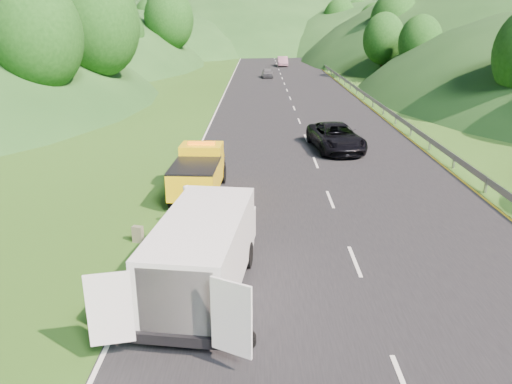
{
  "coord_description": "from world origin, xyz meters",
  "views": [
    {
      "loc": [
        -0.19,
        -16.85,
        7.6
      ],
      "look_at": [
        -0.29,
        1.28,
        1.3
      ],
      "focal_mm": 35.0,
      "sensor_mm": 36.0,
      "label": 1
    }
  ],
  "objects_px": {
    "tow_truck": "(199,171)",
    "worker": "(201,315)",
    "passing_suv": "(335,150)",
    "child": "(189,236)",
    "spare_tire": "(243,344)",
    "suitcase": "(138,234)",
    "woman": "(189,228)",
    "white_van": "(204,250)"
  },
  "relations": [
    {
      "from": "white_van",
      "to": "suitcase",
      "type": "distance_m",
      "value": 4.59
    },
    {
      "from": "passing_suv",
      "to": "child",
      "type": "bearing_deg",
      "value": -126.72
    },
    {
      "from": "worker",
      "to": "suitcase",
      "type": "distance_m",
      "value": 5.43
    },
    {
      "from": "tow_truck",
      "to": "worker",
      "type": "xyz_separation_m",
      "value": [
        1.13,
        -9.85,
        -1.09
      ]
    },
    {
      "from": "spare_tire",
      "to": "suitcase",
      "type": "bearing_deg",
      "value": 123.62
    },
    {
      "from": "child",
      "to": "passing_suv",
      "type": "height_order",
      "value": "passing_suv"
    },
    {
      "from": "suitcase",
      "to": "spare_tire",
      "type": "xyz_separation_m",
      "value": [
        3.95,
        -5.94,
        -0.3
      ]
    },
    {
      "from": "child",
      "to": "spare_tire",
      "type": "bearing_deg",
      "value": -37.69
    },
    {
      "from": "woman",
      "to": "suitcase",
      "type": "xyz_separation_m",
      "value": [
        -1.67,
        -1.29,
        0.3
      ]
    },
    {
      "from": "suitcase",
      "to": "white_van",
      "type": "bearing_deg",
      "value": -51.46
    },
    {
      "from": "white_van",
      "to": "woman",
      "type": "relative_size",
      "value": 4.12
    },
    {
      "from": "white_van",
      "to": "worker",
      "type": "distance_m",
      "value": 1.8
    },
    {
      "from": "white_van",
      "to": "passing_suv",
      "type": "relative_size",
      "value": 1.25
    },
    {
      "from": "child",
      "to": "worker",
      "type": "xyz_separation_m",
      "value": [
        1.02,
        -5.19,
        0.0
      ]
    },
    {
      "from": "tow_truck",
      "to": "spare_tire",
      "type": "distance_m",
      "value": 11.42
    },
    {
      "from": "tow_truck",
      "to": "white_van",
      "type": "xyz_separation_m",
      "value": [
        1.15,
        -8.68,
        0.27
      ]
    },
    {
      "from": "child",
      "to": "passing_suv",
      "type": "relative_size",
      "value": 0.16
    },
    {
      "from": "child",
      "to": "suitcase",
      "type": "distance_m",
      "value": 1.85
    },
    {
      "from": "white_van",
      "to": "child",
      "type": "bearing_deg",
      "value": 111.52
    },
    {
      "from": "worker",
      "to": "spare_tire",
      "type": "bearing_deg",
      "value": -41.16
    },
    {
      "from": "tow_truck",
      "to": "child",
      "type": "relative_size",
      "value": 5.69
    },
    {
      "from": "spare_tire",
      "to": "woman",
      "type": "bearing_deg",
      "value": 107.51
    },
    {
      "from": "worker",
      "to": "spare_tire",
      "type": "relative_size",
      "value": 2.36
    },
    {
      "from": "spare_tire",
      "to": "passing_suv",
      "type": "distance_m",
      "value": 20.03
    },
    {
      "from": "tow_truck",
      "to": "worker",
      "type": "bearing_deg",
      "value": -80.94
    },
    {
      "from": "child",
      "to": "suitcase",
      "type": "relative_size",
      "value": 1.52
    },
    {
      "from": "worker",
      "to": "woman",
      "type": "bearing_deg",
      "value": 106.26
    },
    {
      "from": "worker",
      "to": "spare_tire",
      "type": "height_order",
      "value": "worker"
    },
    {
      "from": "woman",
      "to": "worker",
      "type": "bearing_deg",
      "value": 163.85
    },
    {
      "from": "spare_tire",
      "to": "passing_suv",
      "type": "bearing_deg",
      "value": 75.29
    },
    {
      "from": "woman",
      "to": "spare_tire",
      "type": "height_order",
      "value": "woman"
    },
    {
      "from": "tow_truck",
      "to": "woman",
      "type": "bearing_deg",
      "value": -86.94
    },
    {
      "from": "suitcase",
      "to": "passing_suv",
      "type": "height_order",
      "value": "passing_suv"
    },
    {
      "from": "white_van",
      "to": "spare_tire",
      "type": "xyz_separation_m",
      "value": [
        1.17,
        -2.45,
        -1.37
      ]
    },
    {
      "from": "suitcase",
      "to": "passing_suv",
      "type": "distance_m",
      "value": 16.19
    },
    {
      "from": "tow_truck",
      "to": "suitcase",
      "type": "height_order",
      "value": "tow_truck"
    },
    {
      "from": "worker",
      "to": "passing_suv",
      "type": "xyz_separation_m",
      "value": [
        6.27,
        18.1,
        0.0
      ]
    },
    {
      "from": "white_van",
      "to": "suitcase",
      "type": "xyz_separation_m",
      "value": [
        -2.78,
        3.49,
        -1.06
      ]
    },
    {
      "from": "white_van",
      "to": "passing_suv",
      "type": "xyz_separation_m",
      "value": [
        6.25,
        16.93,
        -1.37
      ]
    },
    {
      "from": "tow_truck",
      "to": "white_van",
      "type": "relative_size",
      "value": 0.74
    },
    {
      "from": "white_van",
      "to": "woman",
      "type": "xyz_separation_m",
      "value": [
        -1.11,
        4.78,
        -1.37
      ]
    },
    {
      "from": "woman",
      "to": "passing_suv",
      "type": "bearing_deg",
      "value": -57.77
    }
  ]
}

